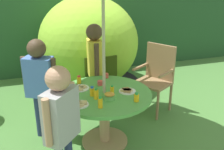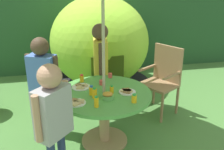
% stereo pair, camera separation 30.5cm
% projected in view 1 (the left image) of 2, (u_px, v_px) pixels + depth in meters
% --- Properties ---
extents(ground_plane, '(10.00, 10.00, 0.02)m').
position_uv_depth(ground_plane, '(105.00, 142.00, 3.36)').
color(ground_plane, '#477A38').
extents(hedge_backdrop, '(9.00, 0.70, 1.80)m').
position_uv_depth(hedge_backdrop, '(67.00, 29.00, 5.71)').
color(hedge_backdrop, '#234C28').
rests_on(hedge_backdrop, ground_plane).
extents(garden_table, '(1.15, 1.15, 0.70)m').
position_uv_depth(garden_table, '(104.00, 105.00, 3.16)').
color(garden_table, tan).
rests_on(garden_table, ground_plane).
extents(wooden_chair, '(0.62, 0.64, 1.04)m').
position_uv_depth(wooden_chair, '(156.00, 74.00, 3.99)').
color(wooden_chair, '#93704C').
rests_on(wooden_chair, ground_plane).
extents(dome_tent, '(2.07, 2.07, 1.70)m').
position_uv_depth(dome_tent, '(89.00, 42.00, 4.83)').
color(dome_tent, '#8CC633').
rests_on(dome_tent, ground_plane).
extents(child_in_yellow_shirt, '(0.24, 0.47, 1.39)m').
position_uv_depth(child_in_yellow_shirt, '(95.00, 58.00, 3.77)').
color(child_in_yellow_shirt, '#3F3F47').
rests_on(child_in_yellow_shirt, ground_plane).
extents(child_in_blue_shirt, '(0.41, 0.32, 1.32)m').
position_uv_depth(child_in_blue_shirt, '(40.00, 77.00, 3.17)').
color(child_in_blue_shirt, navy).
rests_on(child_in_blue_shirt, ground_plane).
extents(child_in_grey_shirt, '(0.37, 0.38, 1.31)m').
position_uv_depth(child_in_grey_shirt, '(61.00, 115.00, 2.33)').
color(child_in_grey_shirt, navy).
rests_on(child_in_grey_shirt, ground_plane).
extents(snack_bowl, '(0.14, 0.14, 0.07)m').
position_uv_depth(snack_bowl, '(109.00, 96.00, 2.94)').
color(snack_bowl, '#66B259').
rests_on(snack_bowl, garden_table).
extents(plate_center_front, '(0.23, 0.23, 0.03)m').
position_uv_depth(plate_center_front, '(80.00, 88.00, 3.20)').
color(plate_center_front, white).
rests_on(plate_center_front, garden_table).
extents(plate_front_edge, '(0.21, 0.21, 0.03)m').
position_uv_depth(plate_front_edge, '(127.00, 91.00, 3.13)').
color(plate_front_edge, white).
rests_on(plate_front_edge, garden_table).
extents(plate_center_back, '(0.20, 0.20, 0.03)m').
position_uv_depth(plate_center_back, '(79.00, 104.00, 2.80)').
color(plate_center_back, white).
rests_on(plate_center_back, garden_table).
extents(juice_bottle_near_left, '(0.06, 0.06, 0.13)m').
position_uv_depth(juice_bottle_near_left, '(96.00, 94.00, 2.93)').
color(juice_bottle_near_left, yellow).
rests_on(juice_bottle_near_left, garden_table).
extents(juice_bottle_near_right, '(0.06, 0.06, 0.12)m').
position_uv_depth(juice_bottle_near_right, '(92.00, 91.00, 3.01)').
color(juice_bottle_near_right, yellow).
rests_on(juice_bottle_near_right, garden_table).
extents(juice_bottle_far_left, '(0.05, 0.05, 0.11)m').
position_uv_depth(juice_bottle_far_left, '(79.00, 80.00, 3.36)').
color(juice_bottle_far_left, yellow).
rests_on(juice_bottle_far_left, garden_table).
extents(juice_bottle_far_right, '(0.05, 0.05, 0.10)m').
position_uv_depth(juice_bottle_far_right, '(112.00, 90.00, 3.07)').
color(juice_bottle_far_right, yellow).
rests_on(juice_bottle_far_right, garden_table).
extents(juice_bottle_mid_left, '(0.06, 0.06, 0.10)m').
position_uv_depth(juice_bottle_mid_left, '(136.00, 97.00, 2.88)').
color(juice_bottle_mid_left, yellow).
rests_on(juice_bottle_mid_left, garden_table).
extents(juice_bottle_mid_right, '(0.05, 0.05, 0.13)m').
position_uv_depth(juice_bottle_mid_right, '(100.00, 103.00, 2.73)').
color(juice_bottle_mid_right, yellow).
rests_on(juice_bottle_mid_right, garden_table).
extents(cup_near, '(0.07, 0.07, 0.06)m').
position_uv_depth(cup_near, '(100.00, 83.00, 3.31)').
color(cup_near, '#E04C47').
rests_on(cup_near, garden_table).
extents(cup_far, '(0.06, 0.06, 0.06)m').
position_uv_depth(cup_far, '(106.00, 76.00, 3.55)').
color(cup_far, '#E04C47').
rests_on(cup_far, garden_table).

